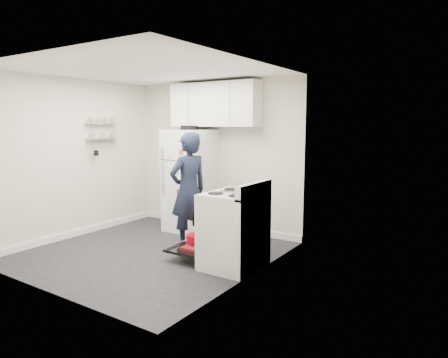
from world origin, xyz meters
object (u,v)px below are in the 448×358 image
Objects in this scene: electric_range at (233,231)px; person at (189,191)px; open_oven_door at (196,244)px; refrigerator at (190,180)px.

person is (-0.96, 0.33, 0.37)m from electric_range.
electric_range reaches higher than open_oven_door.
electric_range is 0.66× the size of person.
electric_range is 0.66m from open_oven_door.
refrigerator is 1.05× the size of person.
refrigerator is (-1.54, 1.10, 0.39)m from electric_range.
electric_range is at bearing -35.52° from refrigerator.
electric_range is at bearing -2.55° from open_oven_door.
electric_range is 0.62× the size of refrigerator.
refrigerator reaches higher than person.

